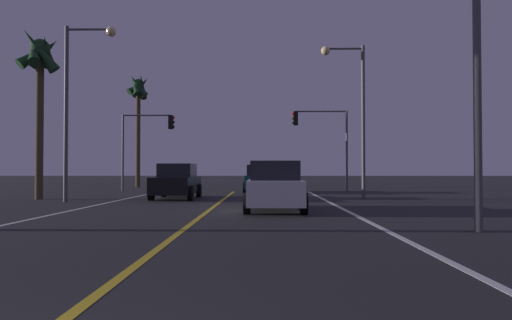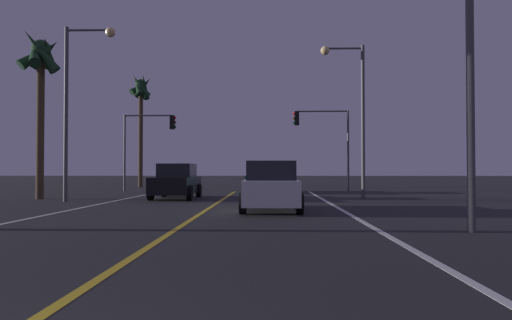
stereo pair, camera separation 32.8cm
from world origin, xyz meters
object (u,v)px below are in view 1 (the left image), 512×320
at_px(palm_tree_left_far, 139,97).
at_px(car_oncoming, 177,182).
at_px(street_lamp_left_mid, 78,89).
at_px(palm_tree_left_mid, 40,65).
at_px(car_ahead_far, 260,179).
at_px(street_lamp_right_near, 449,6).
at_px(traffic_light_near_left, 149,134).
at_px(street_lamp_right_far, 353,100).
at_px(car_lead_same_lane, 274,187).
at_px(traffic_light_near_right, 320,131).

bearing_deg(palm_tree_left_far, car_oncoming, -67.94).
xyz_separation_m(street_lamp_left_mid, palm_tree_left_mid, (-2.52, 1.67, 1.46)).
distance_m(car_ahead_far, street_lamp_right_near, 18.74).
xyz_separation_m(traffic_light_near_left, street_lamp_left_mid, (-0.64, -9.87, 1.18)).
bearing_deg(car_oncoming, street_lamp_left_mid, -58.90).
relative_size(traffic_light_near_left, street_lamp_right_far, 0.67).
xyz_separation_m(street_lamp_right_near, palm_tree_left_mid, (-14.91, 11.07, 1.23)).
bearing_deg(car_lead_same_lane, street_lamp_right_near, -143.67).
height_order(street_lamp_left_mid, palm_tree_left_far, palm_tree_left_far).
bearing_deg(street_lamp_right_far, car_ahead_far, -51.55).
bearing_deg(car_ahead_far, traffic_light_near_left, 77.72).
height_order(car_ahead_far, street_lamp_right_near, street_lamp_right_near).
distance_m(street_lamp_right_far, palm_tree_left_far, 20.39).
bearing_deg(traffic_light_near_left, palm_tree_left_far, 110.46).
relative_size(traffic_light_near_right, palm_tree_left_mid, 0.65).
height_order(car_lead_same_lane, street_lamp_right_far, street_lamp_right_far).
height_order(car_ahead_far, street_lamp_left_mid, street_lamp_left_mid).
bearing_deg(car_ahead_far, palm_tree_left_far, 49.41).
relative_size(car_ahead_far, street_lamp_right_far, 0.57).
bearing_deg(street_lamp_right_near, car_lead_same_lane, -53.67).
height_order(car_ahead_far, car_lead_same_lane, same).
xyz_separation_m(car_ahead_far, traffic_light_near_right, (3.84, 1.59, 3.11)).
bearing_deg(palm_tree_left_far, car_lead_same_lane, -63.44).
bearing_deg(street_lamp_left_mid, car_lead_same_lane, -25.83).
xyz_separation_m(car_oncoming, car_ahead_far, (4.04, 5.93, 0.00)).
xyz_separation_m(car_ahead_far, palm_tree_left_mid, (-10.47, -6.61, 5.57)).
bearing_deg(palm_tree_left_mid, street_lamp_right_far, 3.30).
bearing_deg(car_oncoming, car_ahead_far, 145.73).
distance_m(street_lamp_right_near, palm_tree_left_far, 29.87).
bearing_deg(street_lamp_left_mid, car_ahead_far, 46.19).
xyz_separation_m(car_ahead_far, traffic_light_near_left, (-7.30, 1.59, 2.93)).
distance_m(palm_tree_left_mid, palm_tree_left_far, 15.10).
xyz_separation_m(car_ahead_far, street_lamp_right_far, (4.56, -5.75, 3.97)).
bearing_deg(street_lamp_right_far, car_lead_same_lane, 58.95).
bearing_deg(car_lead_same_lane, palm_tree_left_far, 26.56).
xyz_separation_m(car_lead_same_lane, street_lamp_left_mid, (-8.50, 4.12, 4.11)).
relative_size(street_lamp_right_far, palm_tree_left_far, 0.82).
height_order(car_oncoming, street_lamp_left_mid, street_lamp_left_mid).
distance_m(car_ahead_far, traffic_light_near_right, 5.19).
bearing_deg(street_lamp_left_mid, palm_tree_left_mid, 146.51).
distance_m(car_oncoming, street_lamp_right_far, 9.48).
height_order(palm_tree_left_mid, palm_tree_left_far, palm_tree_left_far).
height_order(street_lamp_right_near, palm_tree_left_mid, palm_tree_left_mid).
bearing_deg(car_lead_same_lane, street_lamp_right_far, -31.05).
distance_m(street_lamp_right_near, palm_tree_left_mid, 18.61).
xyz_separation_m(car_oncoming, street_lamp_right_near, (8.48, -11.76, 4.34)).
height_order(traffic_light_near_left, street_lamp_right_near, street_lamp_right_near).
relative_size(street_lamp_right_near, palm_tree_left_mid, 0.99).
relative_size(car_ahead_far, palm_tree_left_mid, 0.53).
bearing_deg(street_lamp_right_near, traffic_light_near_left, -58.63).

